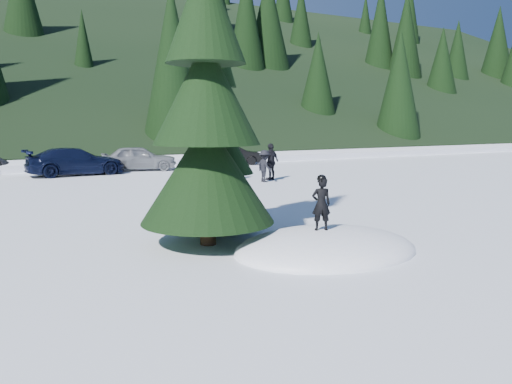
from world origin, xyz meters
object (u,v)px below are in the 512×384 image
adult_1 (271,162)px  car_5 (234,155)px  spruce_tall (206,106)px  adult_2 (265,166)px  car_4 (139,158)px  car_3 (76,161)px  child_skier (321,204)px  spruce_short (221,153)px  adult_0 (230,163)px

adult_1 → car_5: (2.17, 8.84, -0.27)m
spruce_tall → adult_1: 13.59m
adult_2 → spruce_tall: bearing=140.6°
adult_1 → car_4: size_ratio=0.42×
car_4 → car_3: bearing=117.6°
spruce_tall → child_skier: bearing=-39.9°
spruce_short → adult_2: size_ratio=3.45×
car_3 → car_5: car_3 is taller
spruce_short → adult_2: 10.83m
car_3 → car_4: 3.85m
spruce_tall → car_4: spruce_tall is taller
adult_1 → car_5: 9.11m
child_skier → adult_2: 12.97m
adult_1 → spruce_tall: bearing=30.7°
car_3 → car_5: 10.71m
spruce_tall → car_4: bearing=79.9°
adult_2 → car_5: bearing=-21.0°
spruce_tall → car_5: size_ratio=2.17×
child_skier → adult_1: bearing=-94.8°
adult_0 → spruce_tall: bearing=85.5°
car_5 → spruce_tall: bearing=173.3°
spruce_short → adult_2: (6.22, 8.77, -1.32)m
spruce_short → car_5: size_ratio=1.36×
spruce_short → car_4: size_ratio=1.22×
spruce_tall → adult_2: (7.22, 10.17, -2.54)m
car_5 → adult_0: bearing=173.7°
spruce_tall → spruce_short: 2.11m
spruce_tall → adult_1: bearing=53.7°
spruce_tall → adult_0: bearing=62.5°
spruce_tall → car_5: (10.10, 19.62, -2.67)m
adult_2 → car_3: (-7.66, 7.54, -0.03)m
car_4 → car_5: bearing=-67.7°
spruce_tall → spruce_short: (1.00, 1.40, -1.22)m
car_4 → spruce_tall: bearing=-176.2°
adult_0 → car_3: size_ratio=0.32×
spruce_short → child_skier: spruce_short is taller
spruce_tall → adult_2: bearing=54.6°
spruce_short → car_5: bearing=63.5°
adult_0 → adult_2: adult_0 is taller
adult_0 → adult_1: size_ratio=0.91×
spruce_short → child_skier: 3.47m
adult_2 → car_3: adult_2 is taller
adult_2 → car_3: 10.74m
adult_0 → adult_1: adult_1 is taller
spruce_short → car_5: 20.41m
spruce_short → adult_1: 11.71m
car_5 → car_4: bearing=118.9°
adult_0 → spruce_short: bearing=86.7°
spruce_short → adult_0: (5.06, 10.26, -1.26)m
car_3 → car_5: (10.53, 1.91, -0.10)m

